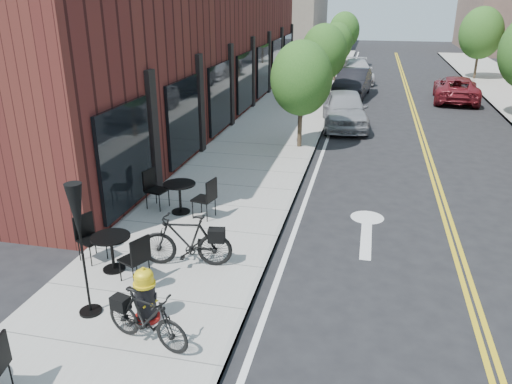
% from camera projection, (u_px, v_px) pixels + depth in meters
% --- Properties ---
extents(ground, '(120.00, 120.00, 0.00)m').
position_uv_depth(ground, '(265.00, 273.00, 10.26)').
color(ground, black).
rests_on(ground, ground).
extents(sidewalk_near, '(4.00, 70.00, 0.12)m').
position_uv_depth(sidewalk_near, '(268.00, 139.00, 19.72)').
color(sidewalk_near, '#9E9B93').
rests_on(sidewalk_near, ground).
extents(building_near, '(5.00, 28.00, 7.00)m').
position_uv_depth(building_near, '(190.00, 38.00, 23.03)').
color(building_near, '#4A1B17').
rests_on(building_near, ground).
extents(tree_near_a, '(2.20, 2.20, 3.81)m').
position_uv_depth(tree_near_a, '(301.00, 78.00, 17.59)').
color(tree_near_a, '#382B1E').
rests_on(tree_near_a, sidewalk_near).
extents(tree_near_b, '(2.30, 2.30, 3.98)m').
position_uv_depth(tree_near_b, '(324.00, 52.00, 24.81)').
color(tree_near_b, '#382B1E').
rests_on(tree_near_b, sidewalk_near).
extents(tree_near_c, '(2.10, 2.10, 3.67)m').
position_uv_depth(tree_near_c, '(336.00, 43.00, 32.14)').
color(tree_near_c, '#382B1E').
rests_on(tree_near_c, sidewalk_near).
extents(tree_near_d, '(2.40, 2.40, 4.11)m').
position_uv_depth(tree_near_d, '(344.00, 31.00, 39.30)').
color(tree_near_d, '#382B1E').
rests_on(tree_near_d, sidewalk_near).
extents(tree_far_c, '(2.80, 2.80, 4.62)m').
position_uv_depth(tree_far_c, '(481.00, 33.00, 32.75)').
color(tree_far_c, '#382B1E').
rests_on(tree_far_c, sidewalk_far).
extents(fire_hydrant, '(0.53, 0.53, 1.01)m').
position_uv_depth(fire_hydrant, '(145.00, 295.00, 8.43)').
color(fire_hydrant, maroon).
rests_on(fire_hydrant, sidewalk_near).
extents(bicycle_left, '(1.94, 0.83, 1.13)m').
position_uv_depth(bicycle_left, '(186.00, 240.00, 10.12)').
color(bicycle_left, black).
rests_on(bicycle_left, sidewalk_near).
extents(bicycle_right, '(1.65, 0.86, 0.95)m').
position_uv_depth(bicycle_right, '(147.00, 318.00, 7.82)').
color(bicycle_right, black).
rests_on(bicycle_right, sidewalk_near).
extents(bistro_set_b, '(1.83, 1.17, 0.98)m').
position_uv_depth(bistro_set_b, '(112.00, 248.00, 9.97)').
color(bistro_set_b, black).
rests_on(bistro_set_b, sidewalk_near).
extents(bistro_set_c, '(1.96, 0.98, 1.03)m').
position_uv_depth(bistro_set_c, '(180.00, 193.00, 12.66)').
color(bistro_set_c, black).
rests_on(bistro_set_c, sidewalk_near).
extents(patio_umbrella, '(0.39, 0.39, 2.42)m').
position_uv_depth(patio_umbrella, '(78.00, 223.00, 8.14)').
color(patio_umbrella, black).
rests_on(patio_umbrella, sidewalk_near).
extents(parked_car_a, '(2.37, 4.76, 1.56)m').
position_uv_depth(parked_car_a, '(345.00, 109.00, 21.47)').
color(parked_car_a, '#93959B').
rests_on(parked_car_a, ground).
extents(parked_car_b, '(2.07, 4.80, 1.54)m').
position_uv_depth(parked_car_b, '(353.00, 83.00, 28.04)').
color(parked_car_b, black).
rests_on(parked_car_b, ground).
extents(parked_car_c, '(2.53, 5.07, 1.41)m').
position_uv_depth(parked_car_c, '(356.00, 71.00, 32.90)').
color(parked_car_c, silver).
rests_on(parked_car_c, ground).
extents(parked_car_far, '(2.61, 4.99, 1.34)m').
position_uv_depth(parked_car_far, '(456.00, 89.00, 26.79)').
color(parked_car_far, maroon).
rests_on(parked_car_far, ground).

